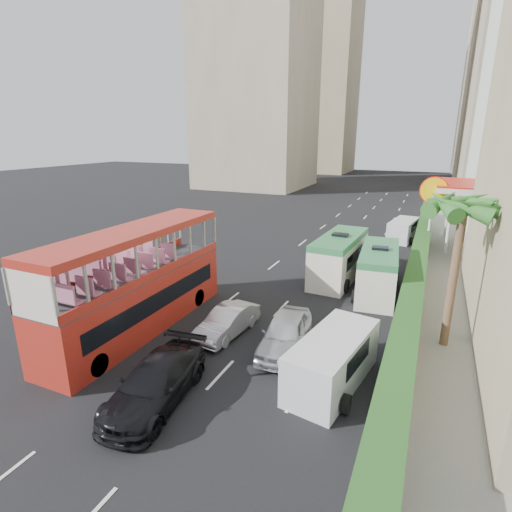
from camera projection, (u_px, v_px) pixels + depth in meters
The scene contains 19 objects.
ground_plane at pixel (250, 353), 17.67m from camera, with size 200.00×200.00×0.00m, color black.
double_decker_bus at pixel (137, 280), 19.26m from camera, with size 2.50×11.00×5.06m, color #B0261A.
car_silver_lane_a at pixel (228, 334), 19.36m from camera, with size 1.40×4.02×1.33m, color silver.
car_silver_lane_b at pixel (285, 349), 18.01m from camera, with size 1.87×4.65×1.59m, color silver.
car_black at pixel (157, 401), 14.49m from camera, with size 2.12×5.23×1.52m, color black.
van_asset at pixel (338, 271), 28.19m from camera, with size 2.28×4.95×1.38m, color silver.
minibus_near at pixel (339, 258), 26.39m from camera, with size 2.22×6.65×2.95m, color silver.
minibus_far at pixel (378, 271), 23.97m from camera, with size 2.09×6.26×2.77m, color silver.
panel_van_near at pixel (333, 360), 15.29m from camera, with size 1.97×4.91×1.97m, color silver.
panel_van_far at pixel (403, 230), 36.42m from camera, with size 1.84×4.61×1.84m, color silver.
sidewalk at pixel (457, 241), 35.99m from camera, with size 6.00×120.00×0.18m, color #99968C.
kerb_wall at pixel (418, 266), 27.30m from camera, with size 0.30×44.00×1.00m, color silver.
hedge at pixel (419, 254), 27.05m from camera, with size 1.10×44.00×0.70m, color #2D6626.
palm_tree at pixel (453, 278), 17.15m from camera, with size 0.36×0.36×6.40m, color brown.
shell_station at pixel (475, 217), 33.08m from camera, with size 6.50×8.00×5.50m, color silver.
tower_far_a at pixel (510, 65), 76.31m from camera, with size 14.00×14.00×44.00m, color tan.
tower_far_b at pixel (494, 88), 96.12m from camera, with size 14.00×14.00×40.00m, color tan.
tower_left_a at pixel (257, 31), 67.48m from camera, with size 18.00×18.00×52.00m, color tan.
tower_left_b at pixel (322, 76), 98.16m from camera, with size 16.00×16.00×46.00m, color tan.
Camera 1 is at (6.59, -14.19, 9.27)m, focal length 28.00 mm.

